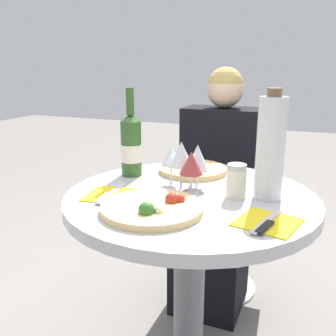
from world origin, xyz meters
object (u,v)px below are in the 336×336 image
object	(u,v)px
dining_table	(190,245)
seated_diner	(217,203)
pizza_large	(153,208)
wine_bottle	(131,145)
tall_carafe	(270,148)
chair_behind_diner	(224,210)

from	to	relation	value
dining_table	seated_diner	xyz separation A→B (m)	(-0.06, 0.59, -0.07)
dining_table	pizza_large	bearing A→B (deg)	-104.93
seated_diner	wine_bottle	xyz separation A→B (m)	(-0.21, -0.47, 0.36)
tall_carafe	dining_table	bearing A→B (deg)	-167.30
seated_diner	wine_bottle	world-z (taller)	seated_diner
chair_behind_diner	seated_diner	size ratio (longest dim) A/B	0.75
chair_behind_diner	seated_diner	bearing A→B (deg)	90.00
chair_behind_diner	tall_carafe	size ratio (longest dim) A/B	2.57
pizza_large	wine_bottle	xyz separation A→B (m)	(-0.22, 0.30, 0.10)
dining_table	chair_behind_diner	world-z (taller)	chair_behind_diner
chair_behind_diner	pizza_large	world-z (taller)	chair_behind_diner
chair_behind_diner	tall_carafe	xyz separation A→B (m)	(0.30, -0.69, 0.50)
seated_diner	dining_table	bearing A→B (deg)	96.14
seated_diner	tall_carafe	distance (m)	0.74
dining_table	seated_diner	world-z (taller)	seated_diner
dining_table	wine_bottle	bearing A→B (deg)	156.67
chair_behind_diner	wine_bottle	xyz separation A→B (m)	(-0.21, -0.62, 0.45)
wine_bottle	tall_carafe	distance (m)	0.51
dining_table	seated_diner	distance (m)	0.60
wine_bottle	seated_diner	bearing A→B (deg)	66.15
seated_diner	tall_carafe	bearing A→B (deg)	118.70
chair_behind_diner	wine_bottle	distance (m)	0.80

